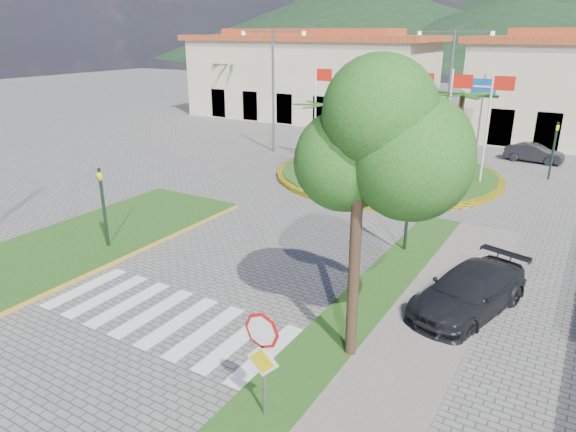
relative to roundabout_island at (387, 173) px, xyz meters
The scene contains 21 objects.
ground 22.00m from the roundabout_island, 90.01° to the right, with size 160.00×160.00×0.00m, color slate.
verge_right 20.57m from the roundabout_island, 76.52° to the right, with size 1.60×28.00×0.18m, color #204A15.
median_left 17.27m from the roundabout_island, 112.12° to the right, with size 5.00×14.00×0.18m, color #204A15.
crosswalk 18.00m from the roundabout_island, 90.02° to the right, with size 8.00×3.00×0.01m, color silver.
roundabout_island is the anchor object (origin of this frame).
stop_sign 20.69m from the roundabout_island, 76.27° to the right, with size 0.80×0.11×2.65m.
deciduous_tree 18.55m from the roundabout_island, 72.09° to the right, with size 3.60×3.60×6.80m.
traffic_light_left 16.45m from the roundabout_island, 108.56° to the right, with size 0.15×0.18×3.20m.
traffic_light_right 11.11m from the roundabout_island, 65.79° to the right, with size 0.15×0.18×3.20m.
traffic_light_far 9.11m from the roundabout_island, 26.58° to the left, with size 0.18×0.15×3.20m.
direction_sign_west 9.78m from the roundabout_island, 102.60° to the left, with size 1.60×0.14×5.20m.
direction_sign_east 10.03m from the roundabout_island, 71.53° to the left, with size 1.60×0.14×5.20m.
street_lamp_centre 9.15m from the roundabout_island, 82.91° to the left, with size 4.80×0.16×8.00m.
street_lamp_west 10.19m from the roundabout_island, 167.48° to the left, with size 4.80×0.16×8.00m.
building_left 21.59m from the roundabout_island, 131.20° to the left, with size 23.32×9.54×8.05m.
hill_far_west 130.64m from the roundabout_island, 114.99° to the left, with size 140.00×140.00×22.00m, color black.
hill_near_back 108.74m from the roundabout_island, 95.29° to the left, with size 110.00×110.00×16.00m, color black.
white_van 18.85m from the roundabout_island, 131.99° to the left, with size 1.97×4.27×1.19m, color #BBBBBD.
car_dark_a 15.87m from the roundabout_island, 112.39° to the left, with size 1.51×3.75×1.28m, color black.
car_dark_b 10.44m from the roundabout_island, 50.05° to the left, with size 1.21×3.47×1.14m, color black.
car_side_right 15.12m from the roundabout_island, 60.27° to the right, with size 1.87×4.59×1.33m, color black.
Camera 1 is at (9.88, -5.27, 7.82)m, focal length 32.00 mm.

